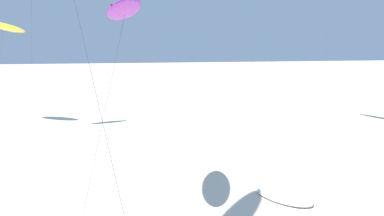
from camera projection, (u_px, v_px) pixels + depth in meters
flying_kite_0 at (3, 26)px, 40.01m from camera, size 5.74×5.74×11.59m
flying_kite_5 at (125, 9)px, 19.84m from camera, size 3.90×7.24×11.44m
grounded_kite_1 at (284, 197)px, 21.34m from camera, size 3.57×3.93×0.24m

